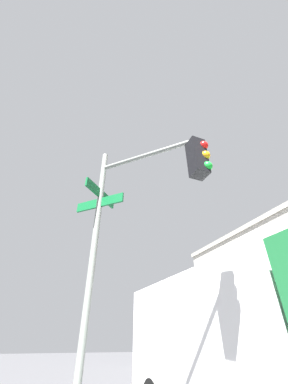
# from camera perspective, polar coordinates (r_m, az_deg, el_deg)

# --- Properties ---
(traffic_signal_near) EXTENTS (2.12, 2.02, 5.48)m
(traffic_signal_near) POSITION_cam_1_polar(r_m,az_deg,el_deg) (4.23, -0.40, -3.58)
(traffic_signal_near) COLOR slate
(traffic_signal_near) RESTS_ON ground_plane
(box_truck_second) EXTENTS (7.81, 2.67, 3.26)m
(box_truck_second) POSITION_cam_1_polar(r_m,az_deg,el_deg) (6.26, 25.19, -30.05)
(box_truck_second) COLOR #19592D
(box_truck_second) RESTS_ON ground_plane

